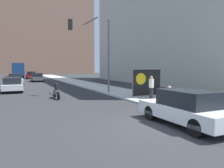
{
  "coord_description": "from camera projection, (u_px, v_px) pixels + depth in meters",
  "views": [
    {
      "loc": [
        -5.38,
        -6.92,
        2.36
      ],
      "look_at": [
        0.09,
        4.93,
        1.35
      ],
      "focal_mm": 35.0,
      "sensor_mm": 36.0,
      "label": 1
    }
  ],
  "objects": [
    {
      "name": "seated_protester",
      "position": [
        170.0,
        96.0,
        12.1
      ],
      "size": [
        1.0,
        0.77,
        1.2
      ],
      "rotation": [
        0.0,
        0.0,
        0.23
      ],
      "color": "#474C56",
      "rests_on": "sidewalk_curb"
    },
    {
      "name": "car_on_road_distant",
      "position": [
        37.0,
        77.0,
        36.14
      ],
      "size": [
        1.71,
        4.64,
        1.39
      ],
      "color": "#565B60",
      "rests_on": "ground_plane"
    },
    {
      "name": "protest_banner",
      "position": [
        147.0,
        82.0,
        16.47
      ],
      "size": [
        2.54,
        0.06,
        2.05
      ],
      "color": "slate",
      "rests_on": "sidewalk_curb"
    },
    {
      "name": "parked_car_curbside",
      "position": [
        186.0,
        108.0,
        8.78
      ],
      "size": [
        1.7,
        4.31,
        1.45
      ],
      "color": "white",
      "rests_on": "ground_plane"
    },
    {
      "name": "city_bus_on_road",
      "position": [
        18.0,
        69.0,
        52.17
      ],
      "size": [
        2.54,
        10.9,
        3.29
      ],
      "color": "navy",
      "rests_on": "ground_plane"
    },
    {
      "name": "car_on_road_far_lane",
      "position": [
        31.0,
        75.0,
        44.95
      ],
      "size": [
        1.85,
        4.18,
        1.47
      ],
      "color": "maroon",
      "rests_on": "ground_plane"
    },
    {
      "name": "building_backdrop_far",
      "position": [
        20.0,
        31.0,
        78.11
      ],
      "size": [
        52.0,
        12.0,
        30.62
      ],
      "color": "#936B56",
      "rests_on": "ground_plane"
    },
    {
      "name": "jogger_on_sidewalk",
      "position": [
        151.0,
        87.0,
        15.37
      ],
      "size": [
        0.34,
        0.34,
        1.62
      ],
      "rotation": [
        0.0,
        0.0,
        3.04
      ],
      "color": "black",
      "rests_on": "sidewalk_curb"
    },
    {
      "name": "sidewalk_curb",
      "position": [
        104.0,
        88.0,
        23.84
      ],
      "size": [
        3.57,
        90.0,
        0.13
      ],
      "primitive_type": "cube",
      "color": "beige",
      "rests_on": "ground_plane"
    },
    {
      "name": "ground_plane",
      "position": [
        162.0,
        126.0,
        8.7
      ],
      "size": [
        160.0,
        160.0,
        0.0
      ],
      "primitive_type": "plane",
      "color": "#303033"
    },
    {
      "name": "traffic_light_pole",
      "position": [
        96.0,
        43.0,
        18.66
      ],
      "size": [
        3.65,
        3.42,
        6.39
      ],
      "color": "slate",
      "rests_on": "sidewalk_curb"
    },
    {
      "name": "motorcycle_on_road",
      "position": [
        56.0,
        92.0,
        16.38
      ],
      "size": [
        0.28,
        2.15,
        1.17
      ],
      "color": "#565B60",
      "rests_on": "ground_plane"
    },
    {
      "name": "car_on_road_midblock",
      "position": [
        15.0,
        79.0,
        30.02
      ],
      "size": [
        1.89,
        4.39,
        1.48
      ],
      "color": "white",
      "rests_on": "ground_plane"
    },
    {
      "name": "car_on_road_nearest",
      "position": [
        12.0,
        85.0,
        21.04
      ],
      "size": [
        1.81,
        4.51,
        1.37
      ],
      "color": "white",
      "rests_on": "ground_plane"
    }
  ]
}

